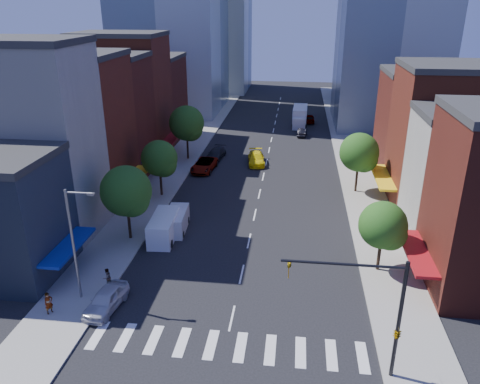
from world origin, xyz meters
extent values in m
plane|color=black|center=(0.00, 0.00, 0.00)|extent=(220.00, 220.00, 0.00)
cube|color=gray|center=(-12.50, 40.00, 0.07)|extent=(5.00, 120.00, 0.15)
cube|color=gray|center=(12.50, 40.00, 0.07)|extent=(5.00, 120.00, 0.15)
cube|color=silver|center=(0.00, -3.00, 0.01)|extent=(19.00, 3.00, 0.01)
cube|color=silver|center=(-21.00, 12.00, 9.00)|extent=(12.00, 8.00, 18.00)
cube|color=maroon|center=(-21.00, 20.50, 8.00)|extent=(12.00, 9.00, 16.00)
cube|color=#501B14|center=(-21.00, 29.00, 7.50)|extent=(12.00, 8.00, 15.00)
cube|color=maroon|center=(-21.00, 37.50, 8.50)|extent=(12.00, 9.00, 17.00)
cube|color=#501B14|center=(-21.00, 47.00, 6.50)|extent=(12.00, 10.00, 13.00)
cube|color=silver|center=(21.00, 15.00, 6.00)|extent=(12.00, 8.00, 12.00)
cube|color=maroon|center=(21.00, 24.00, 7.50)|extent=(12.00, 10.00, 15.00)
cube|color=#501B14|center=(21.00, 34.00, 6.50)|extent=(12.00, 10.00, 13.00)
cylinder|color=black|center=(10.50, -4.50, 4.15)|extent=(0.24, 0.24, 8.00)
cylinder|color=black|center=(7.00, -4.50, 7.75)|extent=(7.00, 0.16, 0.16)
imported|color=gold|center=(4.00, -4.50, 7.15)|extent=(0.22, 0.18, 1.10)
imported|color=gold|center=(10.50, -4.50, 3.35)|extent=(0.48, 2.24, 0.90)
cylinder|color=slate|center=(-12.00, 1.00, 4.65)|extent=(0.20, 0.20, 9.00)
cylinder|color=slate|center=(-11.00, 1.00, 8.95)|extent=(2.00, 0.14, 0.14)
cube|color=slate|center=(-10.10, 1.00, 8.90)|extent=(0.50, 0.25, 0.18)
cylinder|color=black|center=(-11.50, 11.00, 2.11)|extent=(0.28, 0.28, 3.92)
sphere|color=#1A4513|center=(-11.50, 11.00, 5.05)|extent=(4.80, 4.80, 4.80)
sphere|color=#1A4513|center=(-10.90, 10.70, 4.35)|extent=(3.36, 3.36, 3.36)
cylinder|color=black|center=(-11.50, 22.00, 1.97)|extent=(0.28, 0.28, 3.64)
sphere|color=#1A4513|center=(-11.50, 22.00, 4.70)|extent=(4.20, 4.20, 4.20)
sphere|color=#1A4513|center=(-10.90, 21.70, 4.05)|extent=(2.94, 2.94, 2.94)
cylinder|color=black|center=(-11.50, 36.00, 2.25)|extent=(0.28, 0.28, 4.20)
sphere|color=#1A4513|center=(-11.50, 36.00, 5.40)|extent=(5.00, 5.00, 5.00)
sphere|color=#1A4513|center=(-10.90, 35.70, 4.65)|extent=(3.50, 3.50, 3.50)
cylinder|color=black|center=(11.50, 8.00, 1.83)|extent=(0.28, 0.28, 3.36)
sphere|color=#1A4513|center=(11.50, 8.00, 4.35)|extent=(4.00, 4.00, 4.00)
sphere|color=#1A4513|center=(12.10, 7.70, 3.75)|extent=(2.80, 2.80, 2.80)
cylinder|color=black|center=(11.50, 26.00, 2.11)|extent=(0.28, 0.28, 3.92)
sphere|color=#1A4513|center=(11.50, 26.00, 5.05)|extent=(4.60, 4.60, 4.60)
sphere|color=#1A4513|center=(12.10, 25.70, 4.35)|extent=(3.22, 3.22, 3.22)
imported|color=silver|center=(-9.50, 0.00, 0.79)|extent=(2.49, 4.87, 1.59)
imported|color=black|center=(-8.27, 12.22, 0.79)|extent=(2.16, 4.96, 1.59)
imported|color=#999999|center=(-8.19, 31.41, 0.81)|extent=(3.14, 6.02, 1.62)
imported|color=black|center=(-7.50, 36.90, 0.73)|extent=(2.63, 5.25, 1.46)
cube|color=silver|center=(-7.50, 13.46, 1.00)|extent=(2.22, 4.87, 1.99)
cube|color=black|center=(-7.38, 11.66, 1.28)|extent=(1.82, 1.07, 0.85)
cylinder|color=black|center=(-8.24, 11.79, 0.33)|extent=(0.29, 0.74, 0.72)
cylinder|color=black|center=(-6.54, 11.91, 0.33)|extent=(0.29, 0.74, 0.72)
cylinder|color=black|center=(-8.46, 15.01, 0.33)|extent=(0.29, 0.74, 0.72)
cylinder|color=black|center=(-6.76, 15.13, 0.33)|extent=(0.29, 0.74, 0.72)
cube|color=white|center=(-8.27, 11.58, 1.16)|extent=(2.51, 5.63, 2.31)
cube|color=black|center=(-8.15, 9.49, 1.49)|extent=(2.10, 1.22, 0.99)
cylinder|color=black|center=(-9.15, 9.66, 0.39)|extent=(0.32, 0.85, 0.84)
cylinder|color=black|center=(-7.17, 9.77, 0.39)|extent=(0.32, 0.85, 0.84)
cylinder|color=black|center=(-9.37, 13.40, 0.39)|extent=(0.32, 0.85, 0.84)
cylinder|color=black|center=(-7.38, 13.51, 0.39)|extent=(0.32, 0.85, 0.84)
imported|color=#FFE80D|center=(-1.41, 35.19, 0.80)|extent=(2.95, 5.77, 1.60)
imported|color=black|center=(5.10, 51.02, 0.67)|extent=(1.77, 4.15, 1.33)
imported|color=#999999|center=(6.44, 60.97, 0.78)|extent=(1.86, 4.58, 1.56)
cube|color=silver|center=(4.62, 58.93, 1.67)|extent=(2.73, 6.88, 3.35)
cube|color=silver|center=(4.49, 54.96, 1.15)|extent=(2.36, 1.96, 2.09)
cylinder|color=black|center=(3.36, 55.83, 0.47)|extent=(0.34, 0.95, 0.94)
cylinder|color=black|center=(5.66, 55.76, 0.47)|extent=(0.34, 0.95, 0.94)
cylinder|color=black|center=(3.52, 60.54, 0.47)|extent=(0.34, 0.95, 0.94)
cylinder|color=black|center=(5.82, 60.46, 0.47)|extent=(0.34, 0.95, 0.94)
imported|color=#999999|center=(-13.37, -1.20, 1.01)|extent=(0.68, 0.75, 1.73)
imported|color=#999999|center=(-10.50, 2.73, 0.93)|extent=(0.90, 0.96, 1.56)
camera|label=1|loc=(4.02, -27.84, 21.46)|focal=35.00mm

